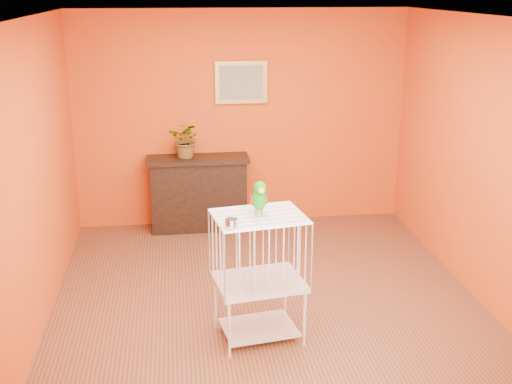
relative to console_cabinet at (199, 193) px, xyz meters
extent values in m
plane|color=brown|center=(0.55, -2.04, -0.45)|extent=(4.50, 4.50, 0.00)
plane|color=#C94F12|center=(0.55, 0.21, 0.85)|extent=(4.00, 0.00, 4.00)
plane|color=#C94F12|center=(0.55, -4.29, 0.85)|extent=(4.00, 0.00, 4.00)
plane|color=#C94F12|center=(-1.45, -2.04, 0.85)|extent=(0.00, 4.50, 4.50)
plane|color=#C94F12|center=(2.55, -2.04, 0.85)|extent=(0.00, 4.50, 4.50)
plane|color=white|center=(0.55, -2.04, 2.15)|extent=(4.50, 4.50, 0.00)
cube|color=black|center=(0.00, 0.00, -0.02)|extent=(1.14, 0.38, 0.85)
cube|color=black|center=(0.00, 0.00, 0.42)|extent=(1.21, 0.44, 0.05)
cube|color=black|center=(0.00, -0.17, -0.02)|extent=(0.79, 0.02, 0.43)
cube|color=#4D2516|center=(-0.23, -0.04, -0.12)|extent=(0.05, 0.17, 0.26)
cube|color=#3C4E27|center=(-0.16, -0.04, -0.12)|extent=(0.05, 0.17, 0.26)
cube|color=#4D2516|center=(-0.07, -0.04, -0.12)|extent=(0.05, 0.17, 0.26)
cube|color=#3C4E27|center=(0.02, -0.04, -0.12)|extent=(0.05, 0.17, 0.26)
cube|color=#4D2516|center=(0.12, -0.04, -0.12)|extent=(0.05, 0.17, 0.26)
imported|color=#26722D|center=(-0.12, 0.04, 0.62)|extent=(0.52, 0.55, 0.33)
cube|color=#AC8F3D|center=(0.55, 0.18, 1.30)|extent=(0.62, 0.03, 0.50)
cube|color=gray|center=(0.55, 0.17, 1.30)|extent=(0.52, 0.01, 0.40)
cube|color=silver|center=(0.39, -2.62, -0.36)|extent=(0.67, 0.55, 0.02)
cube|color=silver|center=(0.39, -2.62, 0.06)|extent=(0.78, 0.65, 0.04)
cube|color=silver|center=(0.39, -2.62, 0.64)|extent=(0.78, 0.65, 0.01)
cylinder|color=silver|center=(0.11, -2.91, -0.21)|extent=(0.03, 0.03, 0.49)
cylinder|color=silver|center=(0.74, -2.82, -0.21)|extent=(0.03, 0.03, 0.49)
cylinder|color=silver|center=(0.03, -2.43, -0.21)|extent=(0.03, 0.03, 0.49)
cylinder|color=silver|center=(0.66, -2.33, -0.21)|extent=(0.03, 0.03, 0.49)
cylinder|color=silver|center=(0.14, -2.86, 0.68)|extent=(0.10, 0.10, 0.07)
cylinder|color=#59544C|center=(0.37, -2.60, 0.66)|extent=(0.01, 0.01, 0.04)
cylinder|color=#59544C|center=(0.41, -2.60, 0.66)|extent=(0.01, 0.01, 0.04)
ellipsoid|color=#098B07|center=(0.39, -2.60, 0.77)|extent=(0.12, 0.17, 0.21)
ellipsoid|color=#098B07|center=(0.39, -2.63, 0.88)|extent=(0.11, 0.11, 0.10)
cone|color=orange|center=(0.39, -2.68, 0.87)|extent=(0.05, 0.07, 0.07)
cone|color=black|center=(0.39, -2.67, 0.85)|extent=(0.03, 0.03, 0.03)
sphere|color=black|center=(0.36, -2.65, 0.89)|extent=(0.01, 0.01, 0.01)
sphere|color=black|center=(0.43, -2.65, 0.89)|extent=(0.01, 0.01, 0.01)
ellipsoid|color=#A50C0C|center=(0.33, -2.59, 0.76)|extent=(0.03, 0.06, 0.07)
ellipsoid|color=navy|center=(0.45, -2.59, 0.76)|extent=(0.03, 0.06, 0.07)
cone|color=#098B07|center=(0.39, -2.53, 0.70)|extent=(0.07, 0.15, 0.11)
camera|label=1|loc=(-0.25, -7.39, 2.40)|focal=45.00mm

